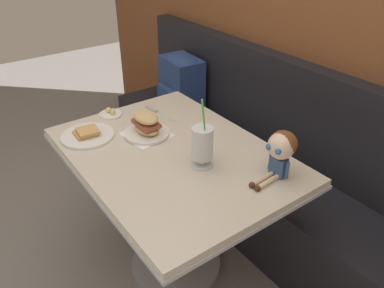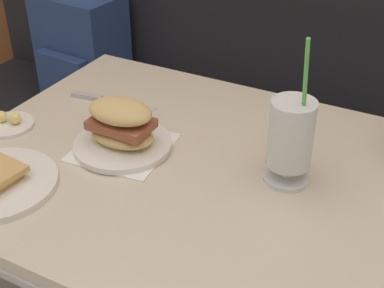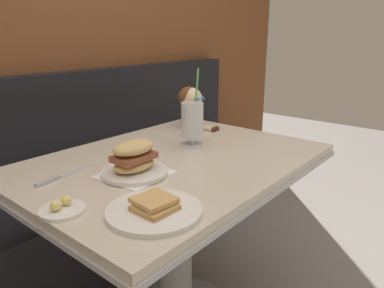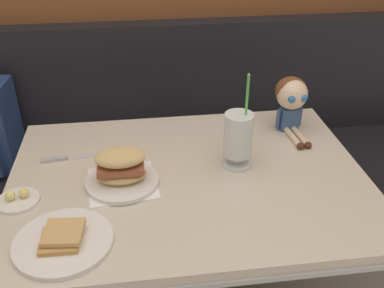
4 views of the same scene
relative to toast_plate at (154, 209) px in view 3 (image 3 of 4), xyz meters
name	(u,v)px [view 3 (image 3 of 4)]	position (x,y,z in m)	size (l,w,h in m)	color
wood_panel_wall	(39,30)	(0.35, 1.13, 0.45)	(4.40, 0.08, 2.40)	brown
booth_bench	(84,208)	(0.35, 0.88, -0.42)	(2.60, 0.48, 1.00)	black
diner_table	(174,206)	(0.35, 0.26, -0.21)	(1.11, 0.81, 0.74)	beige
toast_plate	(154,209)	(0.00, 0.00, 0.00)	(0.25, 0.25, 0.04)	white
milkshake_glass	(192,122)	(0.51, 0.30, 0.09)	(0.10, 0.10, 0.32)	silver
sandwich_plate	(134,161)	(0.15, 0.24, 0.03)	(0.22, 0.22, 0.12)	white
butter_saucer	(62,208)	(-0.15, 0.19, 0.00)	(0.12, 0.12, 0.04)	white
butter_knife	(57,178)	(-0.04, 0.40, -0.01)	(0.24, 0.05, 0.01)	silver
seated_doll	(191,101)	(0.75, 0.50, 0.12)	(0.12, 0.22, 0.20)	#385689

